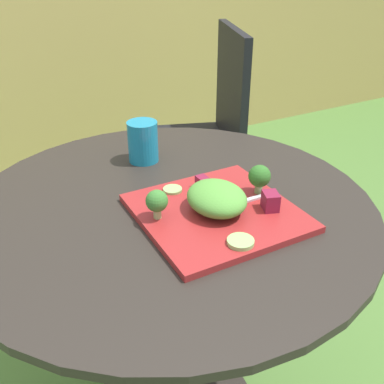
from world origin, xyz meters
name	(u,v)px	position (x,y,z in m)	size (l,w,h in m)	color
bamboo_fence	(14,32)	(0.00, 1.82, 0.77)	(8.00, 0.08, 1.54)	tan
patio_table	(172,297)	(0.00, 0.00, 0.44)	(0.86, 0.86, 0.70)	#28231E
patio_chair	(204,124)	(0.52, 0.76, 0.53)	(0.56, 0.56, 0.90)	black
salad_plate	(216,213)	(0.06, -0.09, 0.71)	(0.30, 0.30, 0.01)	maroon
drinking_glass	(143,144)	(0.04, 0.22, 0.75)	(0.07, 0.07, 0.10)	teal
fork	(238,203)	(0.11, -0.09, 0.72)	(0.15, 0.02, 0.00)	silver
lettuce_mound	(217,198)	(0.06, -0.09, 0.74)	(0.11, 0.13, 0.06)	#519338
broccoli_floret_0	(259,177)	(0.17, -0.07, 0.75)	(0.05, 0.05, 0.06)	#99B770
broccoli_floret_1	(157,202)	(-0.05, -0.06, 0.75)	(0.04, 0.04, 0.06)	#99B770
cucumber_slice_0	(241,242)	(0.04, -0.21, 0.72)	(0.05, 0.05, 0.01)	#8EB766
cucumber_slice_1	(173,190)	(0.02, 0.02, 0.72)	(0.04, 0.04, 0.01)	#8EB766
beet_chunk_0	(270,201)	(0.16, -0.14, 0.73)	(0.04, 0.03, 0.04)	maroon
beet_chunk_1	(202,182)	(0.08, 0.00, 0.73)	(0.03, 0.02, 0.03)	maroon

